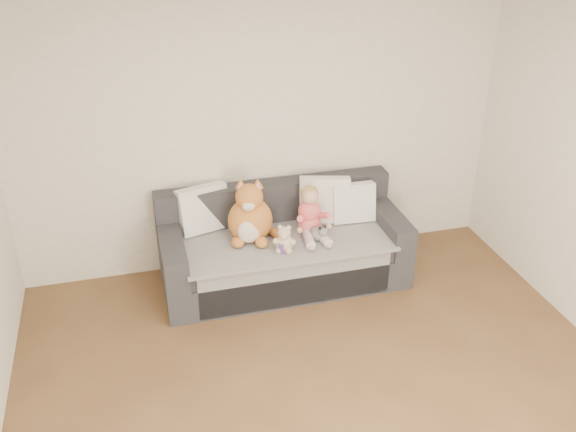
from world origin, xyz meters
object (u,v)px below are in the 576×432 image
at_px(plush_cat, 250,217).
at_px(sippy_cup, 282,246).
at_px(sofa, 283,249).
at_px(toddler, 311,215).
at_px(teddy_bear, 284,241).

distance_m(plush_cat, sippy_cup, 0.39).
xyz_separation_m(sofa, sippy_cup, (-0.09, -0.32, 0.23)).
bearing_deg(sippy_cup, toddler, 37.73).
bearing_deg(plush_cat, teddy_bear, -34.16).
relative_size(sofa, plush_cat, 3.62).
height_order(teddy_bear, sippy_cup, teddy_bear).
distance_m(plush_cat, teddy_bear, 0.38).
height_order(sofa, sippy_cup, sofa).
bearing_deg(sofa, toddler, -14.32).
distance_m(sofa, teddy_bear, 0.40).
xyz_separation_m(sofa, teddy_bear, (-0.06, -0.30, 0.26)).
bearing_deg(sofa, plush_cat, -175.71).
bearing_deg(sippy_cup, plush_cat, 125.25).
relative_size(sofa, toddler, 4.76).
relative_size(teddy_bear, sippy_cup, 2.01).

